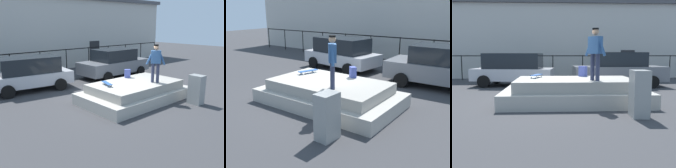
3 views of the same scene
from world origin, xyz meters
The scene contains 10 objects.
ground_plane centered at (0.00, 0.00, 0.00)m, with size 60.00×60.00×0.00m, color #38383A.
concrete_ledge centered at (0.74, -0.41, 0.38)m, with size 4.99×2.89×0.85m.
skateboarder centered at (1.35, -1.03, 1.83)m, with size 0.62×0.73×1.70m.
skateboard centered at (-0.63, -0.01, 0.95)m, with size 0.44×0.83×0.12m.
backpack centered at (1.14, 0.50, 1.05)m, with size 0.28×0.20×0.40m, color #3F4C99.
car_silver_hatchback_near centered at (-2.13, 4.47, 0.93)m, with size 4.42×2.54×1.76m.
car_grey_sedan_mid centered at (3.49, 4.06, 0.91)m, with size 4.80×2.31×1.81m.
utility_box centered at (2.31, -2.55, 0.64)m, with size 0.44×0.60×1.28m, color gray.
fence_row centered at (0.00, 7.57, 1.15)m, with size 24.06×0.06×1.64m.
warehouse_building centered at (0.00, 13.00, 2.77)m, with size 27.40×9.22×5.53m.
Camera 3 is at (-0.06, -9.12, 1.71)m, focal length 39.91 mm.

